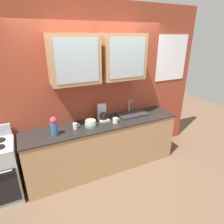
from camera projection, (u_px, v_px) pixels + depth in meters
name	position (u px, v px, depth m)	size (l,w,h in m)	color
ground_plane	(104.00, 166.00, 3.58)	(10.00, 10.00, 0.00)	brown
back_wall_unit	(97.00, 83.00, 3.23)	(4.22, 0.46, 2.81)	#993D28
counter	(104.00, 146.00, 3.40)	(2.69, 0.58, 0.91)	#A87F56
sink_faucet	(132.00, 114.00, 3.55)	(0.56, 0.32, 0.27)	#2D2D30
bowl_stack	(91.00, 123.00, 3.09)	(0.19, 0.19, 0.11)	#669972
vase	(54.00, 126.00, 2.79)	(0.11, 0.11, 0.30)	#33598C
cup_near_sink	(115.00, 120.00, 3.22)	(0.12, 0.09, 0.09)	silver
cup_near_bowls	(75.00, 126.00, 3.02)	(0.10, 0.07, 0.10)	silver
coffee_maker	(103.00, 114.00, 3.31)	(0.17, 0.20, 0.29)	#B7B7BC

